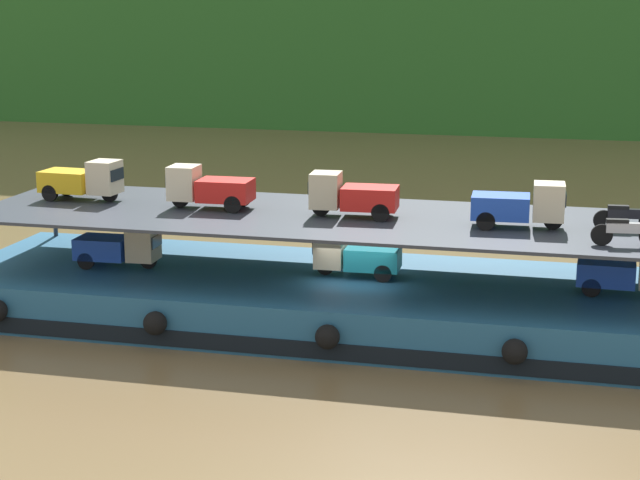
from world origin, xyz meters
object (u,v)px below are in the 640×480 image
(mini_truck_lower_mid, at_px, (626,272))
(mini_truck_upper_mid, at_px, (209,188))
(cargo_barge, at_px, (356,302))
(motorcycle_upper_port, at_px, (625,231))
(motorcycle_upper_centre, at_px, (626,216))
(mini_truck_upper_fore, at_px, (352,195))
(mini_truck_lower_stern, at_px, (119,247))
(mini_truck_upper_bow, at_px, (520,205))
(mini_truck_lower_aft, at_px, (356,255))
(mini_truck_upper_stern, at_px, (83,180))

(mini_truck_lower_mid, relative_size, mini_truck_upper_mid, 1.00)
(cargo_barge, xyz_separation_m, motorcycle_upper_port, (7.98, -1.97, 3.18))
(motorcycle_upper_centre, bearing_deg, mini_truck_upper_fore, -179.97)
(mini_truck_lower_stern, height_order, motorcycle_upper_port, motorcycle_upper_port)
(mini_truck_lower_stern, xyz_separation_m, mini_truck_upper_fore, (7.75, 0.40, 2.00))
(mini_truck_lower_stern, relative_size, mini_truck_upper_fore, 0.99)
(mini_truck_upper_fore, xyz_separation_m, mini_truck_upper_bow, (5.17, -0.35, 0.00))
(mini_truck_upper_mid, relative_size, mini_truck_upper_fore, 0.99)
(mini_truck_upper_fore, bearing_deg, mini_truck_lower_aft, 79.85)
(mini_truck_lower_stern, xyz_separation_m, mini_truck_upper_bow, (12.91, 0.05, 2.00))
(mini_truck_upper_mid, distance_m, motorcycle_upper_port, 13.11)
(mini_truck_lower_aft, relative_size, mini_truck_upper_stern, 0.99)
(mini_truck_upper_stern, bearing_deg, mini_truck_upper_mid, -4.40)
(cargo_barge, xyz_separation_m, mini_truck_upper_bow, (5.00, -0.32, 3.44))
(mini_truck_lower_stern, xyz_separation_m, motorcycle_upper_port, (15.89, -1.60, 1.74))
(mini_truck_lower_stern, bearing_deg, mini_truck_lower_aft, 5.29)
(mini_truck_lower_aft, xyz_separation_m, motorcycle_upper_centre, (8.17, -0.32, 1.74))
(mini_truck_upper_stern, distance_m, motorcycle_upper_centre, 17.64)
(mini_truck_upper_mid, bearing_deg, mini_truck_lower_mid, 0.24)
(mini_truck_lower_stern, bearing_deg, mini_truck_upper_stern, 151.02)
(mini_truck_lower_aft, xyz_separation_m, mini_truck_upper_stern, (-9.47, 0.20, 2.00))
(mini_truck_lower_aft, distance_m, motorcycle_upper_port, 8.59)
(mini_truck_upper_stern, distance_m, mini_truck_upper_bow, 14.60)
(mini_truck_lower_stern, relative_size, mini_truck_lower_aft, 1.00)
(cargo_barge, height_order, mini_truck_upper_bow, mini_truck_upper_bow)
(cargo_barge, bearing_deg, mini_truck_lower_mid, 1.76)
(motorcycle_upper_port, xyz_separation_m, motorcycle_upper_centre, (0.08, 2.01, 0.00))
(cargo_barge, xyz_separation_m, motorcycle_upper_centre, (8.06, 0.03, 3.18))
(mini_truck_lower_mid, relative_size, motorcycle_upper_port, 1.46)
(mini_truck_upper_mid, height_order, motorcycle_upper_port, mini_truck_upper_mid)
(cargo_barge, height_order, mini_truck_upper_fore, mini_truck_upper_fore)
(motorcycle_upper_centre, bearing_deg, mini_truck_upper_stern, 178.31)
(mini_truck_upper_fore, distance_m, mini_truck_upper_bow, 5.18)
(mini_truck_lower_aft, height_order, mini_truck_upper_mid, mini_truck_upper_mid)
(mini_truck_lower_mid, height_order, mini_truck_upper_bow, mini_truck_upper_bow)
(cargo_barge, height_order, motorcycle_upper_centre, motorcycle_upper_centre)
(cargo_barge, height_order, mini_truck_upper_stern, mini_truck_upper_stern)
(mini_truck_lower_mid, xyz_separation_m, mini_truck_upper_stern, (-17.75, 0.30, 2.00))
(motorcycle_upper_port, bearing_deg, cargo_barge, 166.11)
(mini_truck_upper_fore, bearing_deg, motorcycle_upper_port, -13.80)
(mini_truck_lower_stern, distance_m, mini_truck_lower_aft, 7.84)
(mini_truck_upper_fore, bearing_deg, mini_truck_upper_stern, 176.81)
(cargo_barge, relative_size, motorcycle_upper_centre, 13.73)
(mini_truck_upper_stern, bearing_deg, mini_truck_upper_bow, -3.42)
(mini_truck_lower_mid, height_order, mini_truck_upper_fore, mini_truck_upper_fore)
(mini_truck_lower_stern, height_order, mini_truck_lower_aft, same)
(cargo_barge, bearing_deg, mini_truck_upper_mid, 177.73)
(mini_truck_upper_mid, xyz_separation_m, motorcycle_upper_centre, (13.01, -0.16, -0.26))
(mini_truck_lower_mid, bearing_deg, mini_truck_upper_bow, -169.82)
(motorcycle_upper_port, bearing_deg, mini_truck_upper_mid, 170.47)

